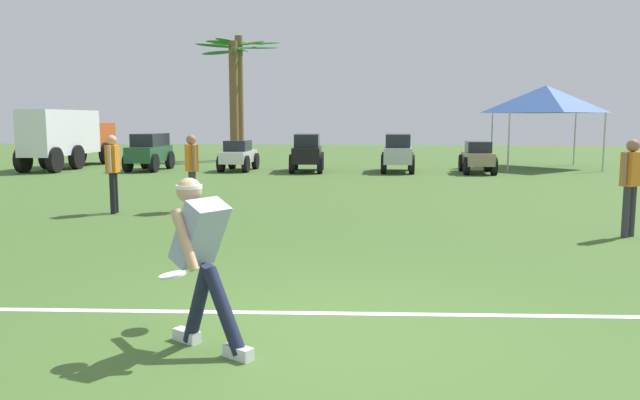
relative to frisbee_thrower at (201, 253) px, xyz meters
The scene contains 16 objects.
ground_plane 1.33m from the frisbee_thrower, 17.63° to the left, with size 80.00×80.00×0.00m, color #41632A.
field_line_paint 1.62m from the frisbee_thrower, 43.94° to the left, with size 24.11×0.11×0.01m, color white.
frisbee_thrower is the anchor object (origin of this frame).
frisbee_in_flight 0.73m from the frisbee_thrower, 129.52° to the left, with size 0.26×0.26×0.06m.
teammate_near_sideline 7.85m from the frisbee_thrower, 107.18° to the left, with size 0.34×0.46×1.56m.
teammate_midfield 7.65m from the frisbee_thrower, 44.58° to the left, with size 0.42×0.37×1.56m.
teammate_deep 8.02m from the frisbee_thrower, 118.24° to the left, with size 0.24×0.50×1.56m.
parked_car_slot_a 18.61m from the frisbee_thrower, 111.56° to the left, with size 1.15×2.41×1.34m.
parked_car_slot_b 17.79m from the frisbee_thrower, 101.56° to the left, with size 1.14×2.23×1.10m.
parked_car_slot_c 17.35m from the frisbee_thrower, 93.43° to the left, with size 1.27×2.45×1.34m.
parked_car_slot_d 17.59m from the frisbee_thrower, 82.86° to the left, with size 1.21×2.43×1.34m.
parked_car_slot_e 17.84m from the frisbee_thrower, 73.96° to the left, with size 1.14×2.22×1.10m.
box_truck 20.86m from the frisbee_thrower, 119.68° to the left, with size 1.44×5.91×2.20m.
palm_tree_far_left 23.06m from the frisbee_thrower, 102.21° to the left, with size 3.71×3.34×5.23m.
palm_tree_left_of_centre 24.10m from the frisbee_thrower, 101.56° to the left, with size 3.54×3.83×5.59m.
event_tent 21.35m from the frisbee_thrower, 68.42° to the left, with size 3.48×3.48×3.13m.
Camera 1 is at (0.39, -5.19, 1.88)m, focal length 35.00 mm.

